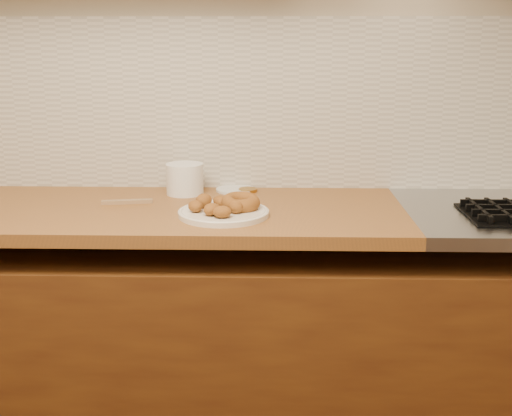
# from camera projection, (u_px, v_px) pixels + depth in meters

# --- Properties ---
(wall_back) EXTENTS (4.00, 0.02, 2.70)m
(wall_back) POSITION_uv_depth(u_px,v_px,m) (251.00, 61.00, 2.24)
(wall_back) COLOR tan
(wall_back) RESTS_ON ground
(base_cabinet) EXTENTS (3.60, 0.60, 0.77)m
(base_cabinet) POSITION_uv_depth(u_px,v_px,m) (248.00, 353.00, 2.19)
(base_cabinet) COLOR #593110
(base_cabinet) RESTS_ON floor
(butcher_block) EXTENTS (2.30, 0.62, 0.04)m
(butcher_block) POSITION_uv_depth(u_px,v_px,m) (48.00, 212.00, 2.08)
(butcher_block) COLOR brown
(butcher_block) RESTS_ON base_cabinet
(backsplash) EXTENTS (3.60, 0.02, 0.60)m
(backsplash) POSITION_uv_depth(u_px,v_px,m) (251.00, 104.00, 2.27)
(backsplash) COLOR beige
(backsplash) RESTS_ON wall_back
(donut_plate) EXTENTS (0.28, 0.28, 0.02)m
(donut_plate) POSITION_uv_depth(u_px,v_px,m) (224.00, 213.00, 1.97)
(donut_plate) COLOR silver
(donut_plate) RESTS_ON butcher_block
(ring_donut) EXTENTS (0.17, 0.17, 0.05)m
(ring_donut) POSITION_uv_depth(u_px,v_px,m) (241.00, 202.00, 1.98)
(ring_donut) COLOR #92521C
(ring_donut) RESTS_ON donut_plate
(fried_dough_chunks) EXTENTS (0.19, 0.20, 0.04)m
(fried_dough_chunks) POSITION_uv_depth(u_px,v_px,m) (213.00, 206.00, 1.95)
(fried_dough_chunks) COLOR #92521C
(fried_dough_chunks) RESTS_ON donut_plate
(plastic_tub) EXTENTS (0.16, 0.16, 0.11)m
(plastic_tub) POSITION_uv_depth(u_px,v_px,m) (185.00, 179.00, 2.23)
(plastic_tub) COLOR white
(plastic_tub) RESTS_ON butcher_block
(tub_lid) EXTENTS (0.15, 0.15, 0.01)m
(tub_lid) POSITION_uv_depth(u_px,v_px,m) (235.00, 190.00, 2.29)
(tub_lid) COLOR silver
(tub_lid) RESTS_ON butcher_block
(brass_jar_lid) EXTENTS (0.08, 0.08, 0.01)m
(brass_jar_lid) POSITION_uv_depth(u_px,v_px,m) (248.00, 190.00, 2.27)
(brass_jar_lid) COLOR #A07125
(brass_jar_lid) RESTS_ON butcher_block
(wooden_utensil) EXTENTS (0.17, 0.05, 0.01)m
(wooden_utensil) POSITION_uv_depth(u_px,v_px,m) (127.00, 202.00, 2.11)
(wooden_utensil) COLOR #90704C
(wooden_utensil) RESTS_ON butcher_block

